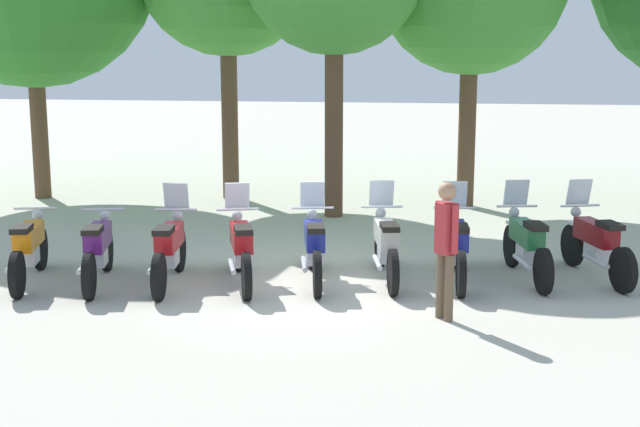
{
  "coord_description": "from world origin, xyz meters",
  "views": [
    {
      "loc": [
        1.86,
        -12.0,
        3.34
      ],
      "look_at": [
        0.0,
        0.5,
        0.9
      ],
      "focal_mm": 48.96,
      "sensor_mm": 36.0,
      "label": 1
    }
  ],
  "objects": [
    {
      "name": "person_0",
      "position": [
        1.86,
        -1.51,
        1.01
      ],
      "size": [
        0.32,
        0.36,
        1.72
      ],
      "rotation": [
        0.0,
        0.0,
        0.69
      ],
      "color": "brown",
      "rests_on": "ground_plane"
    },
    {
      "name": "ground_plane",
      "position": [
        0.0,
        0.0,
        0.0
      ],
      "size": [
        80.0,
        80.0,
        0.0
      ],
      "primitive_type": "plane",
      "color": "#BCB7A8"
    },
    {
      "name": "motorcycle_0",
      "position": [
        -4.03,
        -0.64,
        0.5
      ],
      "size": [
        0.78,
        2.14,
        0.99
      ],
      "rotation": [
        0.0,
        0.0,
        1.83
      ],
      "color": "black",
      "rests_on": "ground_plane"
    },
    {
      "name": "motorcycle_3",
      "position": [
        -1.02,
        -0.25,
        0.52
      ],
      "size": [
        0.88,
        2.11,
        1.37
      ],
      "rotation": [
        0.0,
        0.0,
        1.89
      ],
      "color": "black",
      "rests_on": "ground_plane"
    },
    {
      "name": "motorcycle_8",
      "position": [
        4.01,
        0.81,
        0.52
      ],
      "size": [
        0.87,
        2.11,
        1.37
      ],
      "rotation": [
        0.0,
        0.0,
        1.88
      ],
      "color": "black",
      "rests_on": "ground_plane"
    },
    {
      "name": "motorcycle_5",
      "position": [
        0.99,
        0.26,
        0.52
      ],
      "size": [
        0.68,
        2.17,
        1.37
      ],
      "rotation": [
        0.0,
        0.0,
        1.77
      ],
      "color": "black",
      "rests_on": "ground_plane"
    },
    {
      "name": "motorcycle_4",
      "position": [
        -0.01,
        0.01,
        0.52
      ],
      "size": [
        0.7,
        2.17,
        1.37
      ],
      "rotation": [
        0.0,
        0.0,
        1.77
      ],
      "color": "black",
      "rests_on": "ground_plane"
    },
    {
      "name": "motorcycle_1",
      "position": [
        -3.03,
        -0.57,
        0.5
      ],
      "size": [
        0.74,
        2.15,
        0.99
      ],
      "rotation": [
        0.0,
        0.0,
        1.8
      ],
      "color": "black",
      "rests_on": "ground_plane"
    },
    {
      "name": "motorcycle_7",
      "position": [
        3.0,
        0.61,
        0.52
      ],
      "size": [
        0.71,
        2.16,
        1.37
      ],
      "rotation": [
        0.0,
        0.0,
        1.78
      ],
      "color": "black",
      "rests_on": "ground_plane"
    },
    {
      "name": "motorcycle_6",
      "position": [
        2.0,
        0.33,
        0.52
      ],
      "size": [
        0.62,
        2.19,
        1.37
      ],
      "rotation": [
        0.0,
        0.0,
        1.64
      ],
      "color": "black",
      "rests_on": "ground_plane"
    },
    {
      "name": "motorcycle_2",
      "position": [
        -2.02,
        -0.42,
        0.52
      ],
      "size": [
        0.62,
        2.18,
        1.37
      ],
      "rotation": [
        0.0,
        0.0,
        1.7
      ],
      "color": "black",
      "rests_on": "ground_plane"
    }
  ]
}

